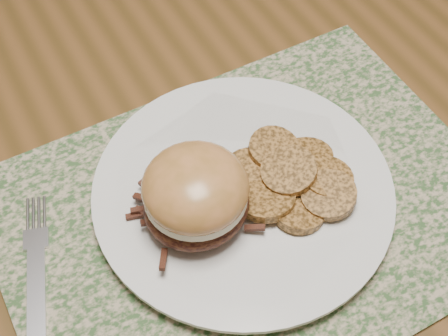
# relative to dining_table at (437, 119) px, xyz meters

# --- Properties ---
(ground) EXTENTS (3.50, 3.50, 0.00)m
(ground) POSITION_rel_dining_table_xyz_m (0.00, 0.00, -0.67)
(ground) COLOR brown
(ground) RESTS_ON ground
(dining_table) EXTENTS (1.50, 0.90, 0.75)m
(dining_table) POSITION_rel_dining_table_xyz_m (0.00, 0.00, 0.00)
(dining_table) COLOR brown
(dining_table) RESTS_ON ground
(placemat) EXTENTS (0.45, 0.33, 0.00)m
(placemat) POSITION_rel_dining_table_xyz_m (-0.29, -0.05, 0.08)
(placemat) COLOR #33532A
(placemat) RESTS_ON dining_table
(dinner_plate) EXTENTS (0.26, 0.26, 0.02)m
(dinner_plate) POSITION_rel_dining_table_xyz_m (-0.29, -0.03, 0.09)
(dinner_plate) COLOR silver
(dinner_plate) RESTS_ON placemat
(pork_sandwich) EXTENTS (0.11, 0.11, 0.07)m
(pork_sandwich) POSITION_rel_dining_table_xyz_m (-0.34, -0.04, 0.13)
(pork_sandwich) COLOR black
(pork_sandwich) RESTS_ON dinner_plate
(roasted_potatoes) EXTENTS (0.13, 0.13, 0.03)m
(roasted_potatoes) POSITION_rel_dining_table_xyz_m (-0.25, -0.05, 0.11)
(roasted_potatoes) COLOR #9E682E
(roasted_potatoes) RESTS_ON dinner_plate
(fork) EXTENTS (0.07, 0.18, 0.00)m
(fork) POSITION_rel_dining_table_xyz_m (-0.49, -0.03, 0.09)
(fork) COLOR silver
(fork) RESTS_ON placemat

